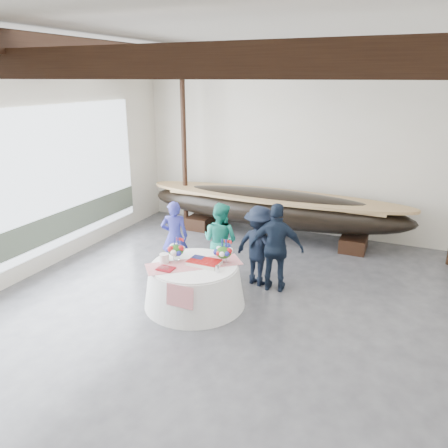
% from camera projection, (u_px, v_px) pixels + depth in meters
% --- Properties ---
extents(floor, '(10.00, 12.00, 0.01)m').
position_uv_depth(floor, '(225.00, 345.00, 7.17)').
color(floor, '#3D3D42').
rests_on(floor, ground).
extents(wall_back, '(10.00, 0.02, 4.50)m').
position_uv_depth(wall_back, '(315.00, 153.00, 11.65)').
color(wall_back, silver).
rests_on(wall_back, ground).
extents(ceiling, '(10.00, 12.00, 0.01)m').
position_uv_depth(ceiling, '(226.00, 51.00, 5.73)').
color(ceiling, white).
rests_on(ceiling, wall_back).
extents(pavilion_structure, '(9.80, 11.76, 4.50)m').
position_uv_depth(pavilion_structure, '(248.00, 89.00, 6.64)').
color(pavilion_structure, black).
rests_on(pavilion_structure, ground).
extents(open_bay, '(0.03, 7.00, 3.20)m').
position_uv_depth(open_bay, '(33.00, 192.00, 9.35)').
color(open_bay, silver).
rests_on(open_bay, ground).
extents(longboat_display, '(7.19, 1.44, 1.35)m').
position_uv_depth(longboat_display, '(273.00, 208.00, 11.64)').
color(longboat_display, black).
rests_on(longboat_display, ground).
extents(banquet_table, '(1.93, 1.93, 0.83)m').
position_uv_depth(banquet_table, '(194.00, 284.00, 8.34)').
color(banquet_table, silver).
rests_on(banquet_table, ground).
extents(tabletop_items, '(1.72, 1.58, 0.40)m').
position_uv_depth(tabletop_items, '(196.00, 255.00, 8.28)').
color(tabletop_items, red).
rests_on(tabletop_items, banquet_table).
extents(guest_woman_blue, '(0.70, 0.61, 1.62)m').
position_uv_depth(guest_woman_blue, '(175.00, 236.00, 9.69)').
color(guest_woman_blue, navy).
rests_on(guest_woman_blue, ground).
extents(guest_woman_teal, '(0.91, 0.76, 1.68)m').
position_uv_depth(guest_woman_teal, '(220.00, 241.00, 9.36)').
color(guest_woman_teal, '#1C917B').
rests_on(guest_woman_teal, ground).
extents(guest_man_left, '(1.23, 0.90, 1.70)m').
position_uv_depth(guest_man_left, '(259.00, 246.00, 9.05)').
color(guest_man_left, black).
rests_on(guest_man_left, ground).
extents(guest_man_right, '(1.13, 0.59, 1.85)m').
position_uv_depth(guest_man_right, '(277.00, 248.00, 8.75)').
color(guest_man_right, '#131E30').
rests_on(guest_man_right, ground).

